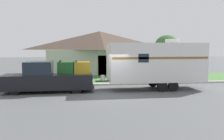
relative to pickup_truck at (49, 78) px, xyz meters
The scene contains 8 objects.
ground_plane 4.18m from the pickup_truck, 19.72° to the right, with size 120.00×120.00×0.00m, color #515456.
curb_strip 4.60m from the pickup_truck, 31.70° to the left, with size 80.00×0.30×0.14m.
lawn_strip 7.20m from the pickup_truck, 57.47° to the left, with size 80.00×7.00×0.03m.
house_across_street 12.94m from the pickup_truck, 69.29° to the left, with size 12.33×7.19×4.77m.
pickup_truck is the anchor object (origin of this frame).
travel_trailer 7.36m from the pickup_truck, ahead, with size 7.56×2.35×3.52m.
mailbox 3.62m from the pickup_truck, 56.31° to the left, with size 0.48×0.20×1.30m.
tree_in_yard 11.45m from the pickup_truck, 27.12° to the left, with size 2.32×2.32×4.07m.
Camera 1 is at (-2.13, -15.39, 2.96)m, focal length 40.00 mm.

